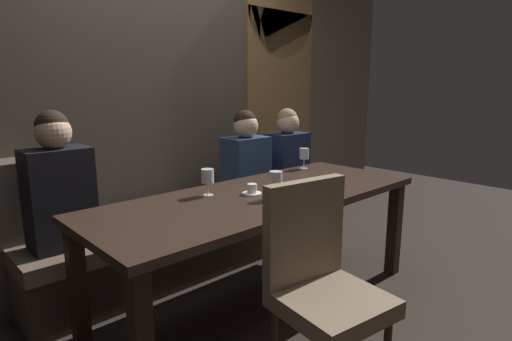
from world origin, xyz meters
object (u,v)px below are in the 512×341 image
Objects in this scene: wine_glass_end_left at (276,179)px; diner_redhead at (58,184)px; wine_glass_center_back at (208,177)px; dining_table at (262,207)px; diner_far_end at (287,152)px; wine_glass_near_left at (304,154)px; diner_bearded at (246,159)px; fork_on_table at (319,195)px; chair_near_side at (320,276)px; espresso_cup at (252,190)px; banquette_bench at (199,241)px.

diner_redhead is at bearing 137.99° from wine_glass_end_left.
dining_table is at bearing -35.37° from wine_glass_center_back.
diner_far_end is 0.45m from wine_glass_near_left.
dining_table is 0.86m from diner_bearded.
diner_bearded is at bearing -0.68° from diner_redhead.
wine_glass_center_back is at bearing -172.77° from wine_glass_near_left.
wine_glass_near_left is 0.96× the size of fork_on_table.
chair_near_side is 5.98× the size of wine_glass_center_back.
fork_on_table is (-0.56, -0.60, -0.11)m from wine_glass_near_left.
diner_bearded reaches higher than chair_near_side.
wine_glass_end_left is at bearing -99.18° from dining_table.
diner_redhead is 4.96× the size of wine_glass_near_left.
wine_glass_end_left reaches higher than dining_table.
diner_redhead reaches higher than espresso_cup.
chair_near_side is 0.73m from wine_glass_end_left.
chair_near_side is 8.17× the size of espresso_cup.
dining_table is 13.41× the size of wine_glass_end_left.
fork_on_table is (1.18, -0.99, -0.09)m from diner_redhead.
diner_redhead reaches higher than chair_near_side.
diner_bearded is 4.42× the size of fork_on_table.
wine_glass_center_back reaches higher than espresso_cup.
diner_far_end is 4.37× the size of fork_on_table.
espresso_cup is at bearing -94.82° from banquette_bench.
fork_on_table is (0.27, -0.31, -0.02)m from espresso_cup.
diner_far_end is 4.53× the size of wine_glass_center_back.
wine_glass_end_left is 0.19m from espresso_cup.
diner_far_end is (0.51, 0.01, -0.00)m from diner_bearded.
wine_glass_end_left is 0.96× the size of fork_on_table.
espresso_cup is (-0.06, -0.67, 0.54)m from banquette_bench.
chair_near_side is at bearing -110.29° from espresso_cup.
dining_table is at bearing 65.05° from chair_near_side.
chair_near_side is at bearing -155.34° from fork_on_table.
wine_glass_near_left is (0.29, -0.37, 0.05)m from diner_bearded.
chair_near_side is at bearing -114.95° from dining_table.
wine_glass_near_left is at bearing -120.02° from diner_far_end.
fork_on_table is (0.49, -0.47, -0.11)m from wine_glass_center_back.
espresso_cup is (-0.83, -0.29, -0.09)m from wine_glass_near_left.
diner_bearded is at bearing 58.59° from wine_glass_end_left.
chair_near_side is at bearing -120.09° from diner_bearded.
wine_glass_end_left is at bearing -149.98° from wine_glass_near_left.
banquette_bench is 1.12m from fork_on_table.
wine_glass_end_left is at bearing -140.37° from diner_far_end.
diner_bearded is at bearing 50.70° from espresso_cup.
diner_far_end reaches higher than banquette_bench.
fork_on_table is (0.21, -0.27, 0.09)m from dining_table.
wine_glass_center_back is 0.68m from fork_on_table.
diner_bearded is at bearing 59.91° from chair_near_side.
diner_redhead reaches higher than dining_table.
fork_on_table is at bearing 39.25° from chair_near_side.
banquette_bench is at bearing 88.51° from wine_glass_end_left.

